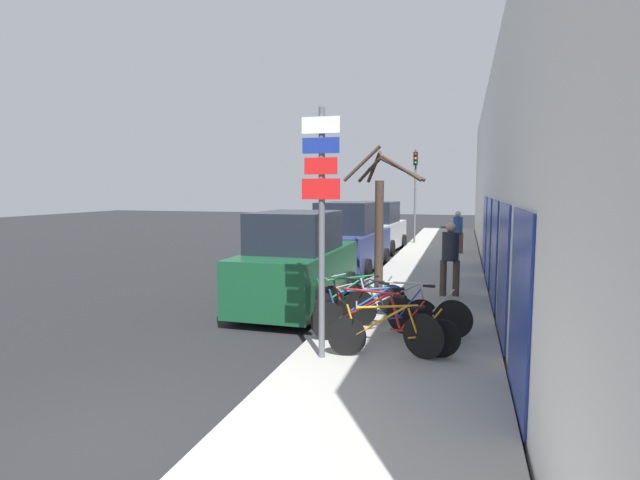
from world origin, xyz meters
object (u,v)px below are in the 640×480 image
Objects in this scene: pedestrian_far at (458,229)px; bicycle_5 at (355,299)px; parked_car_0 at (298,264)px; pedestrian_near at (450,254)px; parked_car_1 at (349,240)px; bicycle_3 at (405,310)px; bicycle_1 at (377,323)px; street_tree at (380,219)px; bicycle_2 at (375,316)px; bicycle_0 at (394,334)px; parked_car_2 at (377,229)px; bicycle_4 at (366,305)px; signpost at (322,216)px; traffic_light at (415,183)px.

bicycle_5 is at bearing -102.84° from pedestrian_far.
parked_car_0 is 3.74m from pedestrian_near.
parked_car_1 is 2.77× the size of pedestrian_far.
parked_car_0 reaches higher than bicycle_3.
street_tree is (-0.70, 4.38, 1.44)m from bicycle_1.
bicycle_2 is at bearing 65.65° from pedestrian_near.
bicycle_0 is 0.45× the size of parked_car_2.
bicycle_4 is at bearing 176.38° from bicycle_5.
bicycle_3 is 0.54× the size of parked_car_0.
signpost reaches higher than bicycle_3.
pedestrian_far reaches higher than bicycle_4.
bicycle_4 is 2.52m from parked_car_0.
bicycle_0 is 0.50m from bicycle_1.
bicycle_5 is at bearing 48.39° from pedestrian_near.
signpost is 5.62m from pedestrian_near.
pedestrian_far is 8.80m from street_tree.
bicycle_5 is (-1.08, 0.73, -0.03)m from bicycle_3.
parked_car_0 is (-2.34, 2.86, 0.46)m from bicycle_1.
parked_car_1 reaches higher than bicycle_1.
traffic_light is (1.38, 2.78, 2.03)m from parked_car_2.
pedestrian_far is (1.22, 12.43, 0.60)m from bicycle_2.
bicycle_4 is 3.59m from pedestrian_near.
parked_car_2 is at bearing 33.65° from bicycle_4.
bicycle_4 is at bearing -72.17° from parked_car_1.
parked_car_0 is at bearing -86.43° from parked_car_2.
bicycle_5 is at bearing -91.21° from street_tree.
street_tree is (0.05, 5.10, -0.34)m from signpost.
bicycle_5 is 14.94m from traffic_light.
bicycle_1 is at bearing 43.91° from signpost.
bicycle_0 is at bearing -178.08° from bicycle_2.
parked_car_2 is (0.02, 5.33, -0.04)m from parked_car_1.
bicycle_4 is 7.41m from parked_car_1.
signpost is at bearing 161.73° from bicycle_3.
bicycle_3 is at bearing -33.58° from parked_car_0.
parked_car_1 is (-2.70, 7.35, 0.49)m from bicycle_3.
parked_car_1 is (-1.94, 7.14, 0.50)m from bicycle_4.
pedestrian_near is (1.77, 5.21, -1.15)m from signpost.
street_tree is at bearing -0.16° from bicycle_0.
bicycle_0 is 0.45× the size of traffic_light.
traffic_light is at bearing -88.78° from pedestrian_near.
bicycle_3 reaches higher than bicycle_4.
parked_car_0 reaches higher than parked_car_2.
pedestrian_far is (3.45, -0.79, 0.14)m from parked_car_2.
parked_car_0 reaches higher than bicycle_4.
signpost reaches higher than bicycle_0.
bicycle_0 is at bearing -130.20° from bicycle_4.
bicycle_1 is (0.74, 0.72, -1.78)m from signpost.
bicycle_0 is 17.13m from traffic_light.
pedestrian_near is 1.05× the size of pedestrian_far.
traffic_light is (-1.30, 15.45, 2.48)m from bicycle_3.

